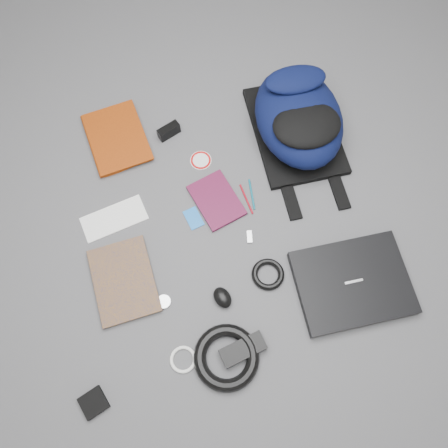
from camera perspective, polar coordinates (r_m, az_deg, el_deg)
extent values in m
plane|color=#4F4F51|center=(1.57, 0.00, -0.26)|extent=(4.00, 4.00, 0.00)
cube|color=black|center=(1.55, 16.41, -7.37)|extent=(0.38, 0.29, 0.04)
imported|color=maroon|center=(1.77, -17.10, 9.59)|extent=(0.26, 0.32, 0.03)
imported|color=#B7730D|center=(1.55, -16.56, -8.22)|extent=(0.23, 0.30, 0.02)
cube|color=white|center=(1.62, -14.17, 0.70)|extent=(0.25, 0.15, 0.00)
cube|color=#450D26|center=(1.60, -1.00, 3.12)|extent=(0.20, 0.24, 0.02)
cube|color=black|center=(1.73, -7.22, 11.95)|extent=(0.09, 0.06, 0.05)
cylinder|color=white|center=(1.68, -3.05, 8.30)|extent=(0.09, 0.09, 0.00)
cylinder|color=#0D647B|center=(1.61, 3.65, 3.89)|extent=(0.02, 0.12, 0.01)
cylinder|color=#A50C1B|center=(1.60, 2.93, 3.27)|extent=(0.03, 0.12, 0.01)
cube|color=blue|center=(1.58, -4.00, 0.76)|extent=(0.07, 0.09, 0.00)
cube|color=black|center=(1.57, -0.43, 0.75)|extent=(0.04, 0.07, 0.01)
cube|color=#B0B0B2|center=(1.55, 3.35, -1.68)|extent=(0.03, 0.05, 0.01)
cube|color=black|center=(1.58, -1.07, 2.05)|extent=(0.04, 0.05, 0.01)
ellipsoid|color=black|center=(1.47, -0.20, -9.58)|extent=(0.08, 0.09, 0.04)
cylinder|color=silver|center=(1.55, -11.35, -4.57)|extent=(0.05, 0.05, 0.01)
cylinder|color=silver|center=(1.50, -7.86, -10.03)|extent=(0.06, 0.06, 0.01)
torus|color=black|center=(1.51, 5.76, -6.55)|extent=(0.15, 0.15, 0.02)
cube|color=black|center=(1.45, 2.48, -16.05)|extent=(0.16, 0.09, 0.04)
torus|color=black|center=(1.45, 0.32, -17.01)|extent=(0.26, 0.26, 0.04)
cube|color=black|center=(1.51, -16.66, -21.47)|extent=(0.10, 0.10, 0.02)
torus|color=white|center=(1.47, -5.37, -17.20)|extent=(0.11, 0.11, 0.01)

